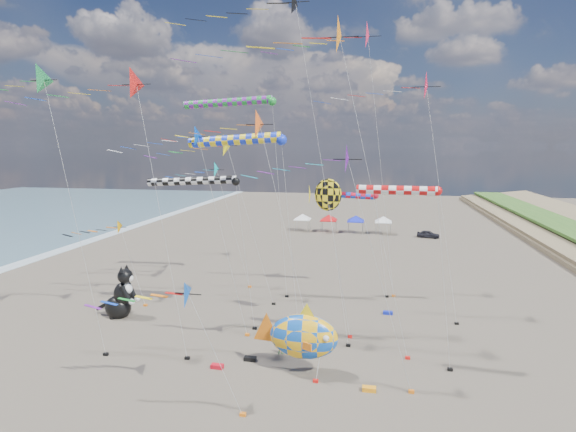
# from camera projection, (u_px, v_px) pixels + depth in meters

# --- Properties ---
(ground) EXTENTS (260.00, 260.00, 0.00)m
(ground) POSITION_uv_depth(u_px,v_px,m) (237.00, 424.00, 25.96)
(ground) COLOR #51473B
(ground) RESTS_ON ground
(delta_kite_0) EXTENTS (13.22, 2.47, 21.61)m
(delta_kite_0) POSITION_uv_depth(u_px,v_px,m) (121.00, 87.00, 31.60)
(delta_kite_0) COLOR red
(delta_kite_0) RESTS_ON ground
(delta_kite_1) EXTENTS (11.36, 2.35, 18.81)m
(delta_kite_1) POSITION_uv_depth(u_px,v_px,m) (258.00, 127.00, 33.50)
(delta_kite_1) COLOR orange
(delta_kite_1) RESTS_ON ground
(delta_kite_2) EXTENTS (9.95, 1.85, 8.26)m
(delta_kite_2) POSITION_uv_depth(u_px,v_px,m) (167.00, 299.00, 26.54)
(delta_kite_2) COLOR #1251B7
(delta_kite_2) RESTS_ON ground
(delta_kite_3) EXTENTS (12.05, 2.32, 21.76)m
(delta_kite_3) POSITION_uv_depth(u_px,v_px,m) (31.00, 85.00, 32.25)
(delta_kite_3) COLOR #1D8642
(delta_kite_3) RESTS_ON ground
(delta_kite_4) EXTENTS (14.17, 2.48, 28.28)m
(delta_kite_4) POSITION_uv_depth(u_px,v_px,m) (290.00, 4.00, 34.55)
(delta_kite_4) COLOR black
(delta_kite_4) RESTS_ON ground
(delta_kite_5) EXTENTS (9.55, 1.93, 14.41)m
(delta_kite_5) POSITION_uv_depth(u_px,v_px,m) (215.00, 172.00, 49.83)
(delta_kite_5) COLOR #08B6C0
(delta_kite_5) RESTS_ON ground
(delta_kite_6) EXTENTS (10.89, 1.98, 16.18)m
(delta_kite_6) POSITION_uv_depth(u_px,v_px,m) (334.00, 163.00, 27.96)
(delta_kite_6) COLOR #5F148B
(delta_kite_6) RESTS_ON ground
(delta_kite_7) EXTENTS (11.18, 1.88, 17.68)m
(delta_kite_7) POSITION_uv_depth(u_px,v_px,m) (188.00, 141.00, 36.47)
(delta_kite_7) COLOR #0441BD
(delta_kite_7) RESTS_ON ground
(delta_kite_8) EXTENTS (13.16, 3.00, 28.55)m
(delta_kite_8) POSITION_uv_depth(u_px,v_px,m) (371.00, 35.00, 44.50)
(delta_kite_8) COLOR #EB2349
(delta_kite_8) RESTS_ON ground
(delta_kite_9) EXTENTS (13.01, 2.46, 17.29)m
(delta_kite_9) POSITION_uv_depth(u_px,v_px,m) (222.00, 148.00, 44.12)
(delta_kite_9) COLOR yellow
(delta_kite_9) RESTS_ON ground
(delta_kite_10) EXTENTS (8.80, 1.62, 8.62)m
(delta_kite_10) POSITION_uv_depth(u_px,v_px,m) (108.00, 233.00, 44.73)
(delta_kite_10) COLOR #FAAE06
(delta_kite_10) RESTS_ON ground
(delta_kite_11) EXTENTS (13.09, 2.72, 22.53)m
(delta_kite_11) POSITION_uv_depth(u_px,v_px,m) (417.00, 87.00, 38.10)
(delta_kite_11) COLOR red
(delta_kite_11) RESTS_ON ground
(delta_kite_12) EXTENTS (17.00, 3.00, 25.23)m
(delta_kite_12) POSITION_uv_depth(u_px,v_px,m) (340.00, 37.00, 31.36)
(delta_kite_12) COLOR orange
(delta_kite_12) RESTS_ON ground
(windsock_0) EXTENTS (9.49, 0.70, 13.32)m
(windsock_0) POSITION_uv_depth(u_px,v_px,m) (196.00, 182.00, 38.39)
(windsock_0) COLOR black
(windsock_0) RESTS_ON ground
(windsock_1) EXTENTS (6.81, 0.66, 11.18)m
(windsock_1) POSITION_uv_depth(u_px,v_px,m) (354.00, 196.00, 46.83)
(windsock_1) COLOR red
(windsock_1) RESTS_ON ground
(windsock_2) EXTENTS (7.10, 0.67, 13.24)m
(windsock_2) POSITION_uv_depth(u_px,v_px,m) (402.00, 192.00, 30.89)
(windsock_2) COLOR red
(windsock_2) RESTS_ON ground
(windsock_3) EXTENTS (10.98, 0.85, 20.80)m
(windsock_3) POSITION_uv_depth(u_px,v_px,m) (232.00, 103.00, 45.83)
(windsock_3) COLOR #1A8F30
(windsock_3) RESTS_ON ground
(windsock_4) EXTENTS (9.43, 0.90, 16.87)m
(windsock_4) POSITION_uv_depth(u_px,v_px,m) (240.00, 141.00, 36.42)
(windsock_4) COLOR #1632DF
(windsock_4) RESTS_ON ground
(angelfish_kite) EXTENTS (3.74, 3.02, 13.32)m
(angelfish_kite) POSITION_uv_depth(u_px,v_px,m) (326.00, 196.00, 36.54)
(angelfish_kite) COLOR yellow
(angelfish_kite) RESTS_ON ground
(cat_inflatable) EXTENTS (3.82, 2.03, 5.05)m
(cat_inflatable) POSITION_uv_depth(u_px,v_px,m) (120.00, 291.00, 41.89)
(cat_inflatable) COLOR black
(cat_inflatable) RESTS_ON ground
(fish_inflatable) EXTENTS (6.47, 2.53, 5.24)m
(fish_inflatable) POSITION_uv_depth(u_px,v_px,m) (303.00, 336.00, 31.29)
(fish_inflatable) COLOR blue
(fish_inflatable) RESTS_ON ground
(person_adult) EXTENTS (0.81, 0.74, 1.86)m
(person_adult) POSITION_uv_depth(u_px,v_px,m) (294.00, 343.00, 34.56)
(person_adult) COLOR gray
(person_adult) RESTS_ON ground
(child_green) EXTENTS (0.57, 0.48, 1.04)m
(child_green) POSITION_uv_depth(u_px,v_px,m) (281.00, 348.00, 34.62)
(child_green) COLOR #1B8232
(child_green) RESTS_ON ground
(child_blue) EXTENTS (0.63, 0.62, 1.06)m
(child_blue) POSITION_uv_depth(u_px,v_px,m) (306.00, 344.00, 35.25)
(child_blue) COLOR #243B9E
(child_blue) RESTS_ON ground
(kite_bag_0) EXTENTS (0.90, 0.44, 0.30)m
(kite_bag_0) POSITION_uv_depth(u_px,v_px,m) (388.00, 313.00, 42.91)
(kite_bag_0) COLOR #1221B5
(kite_bag_0) RESTS_ON ground
(kite_bag_1) EXTENTS (0.90, 0.44, 0.30)m
(kite_bag_1) POSITION_uv_depth(u_px,v_px,m) (217.00, 366.00, 32.45)
(kite_bag_1) COLOR red
(kite_bag_1) RESTS_ON ground
(kite_bag_2) EXTENTS (0.90, 0.44, 0.30)m
(kite_bag_2) POSITION_uv_depth(u_px,v_px,m) (369.00, 389.00, 29.42)
(kite_bag_2) COLOR orange
(kite_bag_2) RESTS_ON ground
(kite_bag_3) EXTENTS (0.90, 0.44, 0.30)m
(kite_bag_3) POSITION_uv_depth(u_px,v_px,m) (250.00, 359.00, 33.61)
(kite_bag_3) COLOR black
(kite_bag_3) RESTS_ON ground
(tent_row) EXTENTS (19.20, 4.20, 3.80)m
(tent_row) POSITION_uv_depth(u_px,v_px,m) (342.00, 216.00, 83.38)
(tent_row) COLOR white
(tent_row) RESTS_ON ground
(parked_car) EXTENTS (4.05, 2.31, 1.30)m
(parked_car) POSITION_uv_depth(u_px,v_px,m) (428.00, 234.00, 78.91)
(parked_car) COLOR #26262D
(parked_car) RESTS_ON ground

